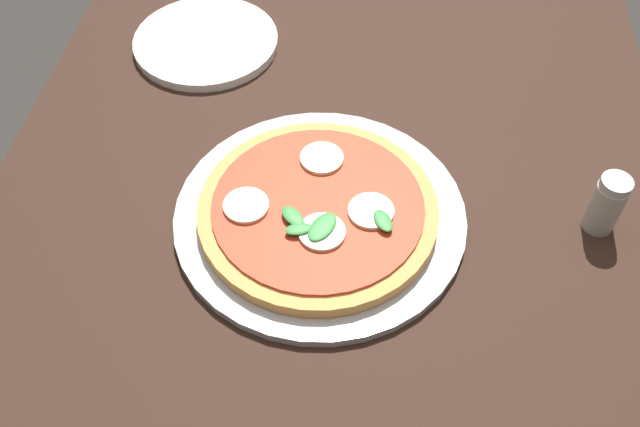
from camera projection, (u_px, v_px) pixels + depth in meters
The scene contains 6 objects.
ground_plane at pixel (328, 410), 1.54m from camera, with size 6.00×6.00×0.00m, color #2D2B28.
dining_table at pixel (333, 219), 1.03m from camera, with size 1.36×0.89×0.78m.
serving_tray at pixel (320, 216), 0.88m from camera, with size 0.36×0.36×0.01m, color #B2B2B7.
pizza at pixel (318, 210), 0.87m from camera, with size 0.30×0.30×0.03m.
plate_white at pixel (206, 42), 1.10m from camera, with size 0.22×0.22×0.01m, color white.
pepper_shaker at pixel (607, 204), 0.85m from camera, with size 0.04×0.04×0.08m.
Camera 1 is at (0.64, 0.06, 1.47)m, focal length 39.72 mm.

